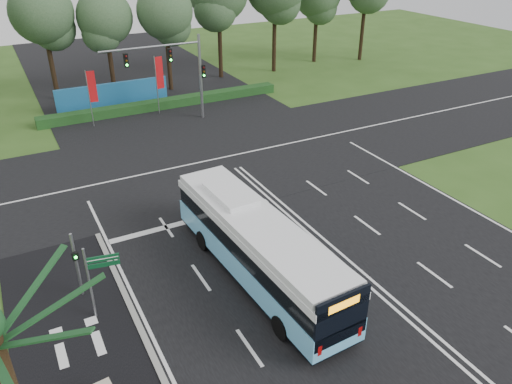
% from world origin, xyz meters
% --- Properties ---
extents(ground, '(120.00, 120.00, 0.00)m').
position_xyz_m(ground, '(0.00, 0.00, 0.00)').
color(ground, '#31521B').
rests_on(ground, ground).
extents(road_main, '(20.00, 120.00, 0.04)m').
position_xyz_m(road_main, '(0.00, 0.00, 0.02)').
color(road_main, black).
rests_on(road_main, ground).
extents(road_cross, '(120.00, 14.00, 0.05)m').
position_xyz_m(road_cross, '(0.00, 12.00, 0.03)').
color(road_cross, black).
rests_on(road_cross, ground).
extents(bike_path, '(5.00, 18.00, 0.06)m').
position_xyz_m(bike_path, '(-12.50, -3.00, 0.03)').
color(bike_path, black).
rests_on(bike_path, ground).
extents(kerb_strip, '(0.25, 18.00, 0.12)m').
position_xyz_m(kerb_strip, '(-10.10, -3.00, 0.06)').
color(kerb_strip, gray).
rests_on(kerb_strip, ground).
extents(city_bus, '(3.11, 12.17, 3.46)m').
position_xyz_m(city_bus, '(-4.21, -1.19, 1.74)').
color(city_bus, '#6AC5F5').
rests_on(city_bus, ground).
extents(pedestrian_signal, '(0.28, 0.41, 3.26)m').
position_xyz_m(pedestrian_signal, '(-11.76, 1.34, 1.78)').
color(pedestrian_signal, gray).
rests_on(pedestrian_signal, ground).
extents(street_sign, '(1.35, 0.32, 3.50)m').
position_xyz_m(street_sign, '(-11.22, -0.40, 2.24)').
color(street_sign, gray).
rests_on(street_sign, ground).
extents(banner_flag_left, '(0.69, 0.14, 4.69)m').
position_xyz_m(banner_flag_left, '(-6.52, 22.64, 3.05)').
color(banner_flag_left, gray).
rests_on(banner_flag_left, ground).
extents(banner_flag_mid, '(0.74, 0.20, 5.08)m').
position_xyz_m(banner_flag_mid, '(-0.78, 23.11, 3.29)').
color(banner_flag_mid, gray).
rests_on(banner_flag_mid, ground).
extents(traffic_light_gantry, '(8.41, 0.28, 7.00)m').
position_xyz_m(traffic_light_gantry, '(0.21, 20.50, 4.66)').
color(traffic_light_gantry, gray).
rests_on(traffic_light_gantry, ground).
extents(hedge, '(22.00, 1.20, 0.80)m').
position_xyz_m(hedge, '(0.00, 24.50, 0.40)').
color(hedge, '#193B15').
rests_on(hedge, ground).
extents(blue_hoarding, '(10.00, 0.30, 2.20)m').
position_xyz_m(blue_hoarding, '(-4.00, 27.00, 1.10)').
color(blue_hoarding, '#1B5F94').
rests_on(blue_hoarding, ground).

